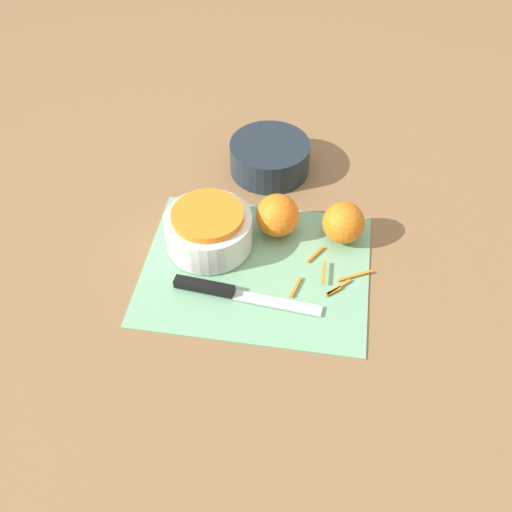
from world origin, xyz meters
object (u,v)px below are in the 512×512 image
bowl_speckled (209,229)px  bowl_dark (270,157)px  orange_right (343,223)px  knife (221,290)px  orange_left (278,215)px

bowl_speckled → bowl_dark: bearing=71.5°
bowl_dark → orange_right: size_ratio=2.13×
knife → orange_left: orange_left is taller
bowl_dark → orange_right: (0.17, -0.19, 0.01)m
bowl_speckled → knife: 0.13m
knife → orange_left: size_ratio=3.22×
bowl_dark → orange_left: (0.04, -0.19, 0.01)m
bowl_speckled → knife: bearing=-69.0°
bowl_speckled → orange_right: (0.25, 0.05, 0.00)m
knife → orange_right: (0.21, 0.17, 0.03)m
bowl_dark → knife: size_ratio=0.64×
bowl_speckled → orange_left: orange_left is taller
orange_right → orange_left: bearing=-179.8°
bowl_speckled → orange_left: 0.13m
bowl_speckled → orange_right: size_ratio=2.04×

